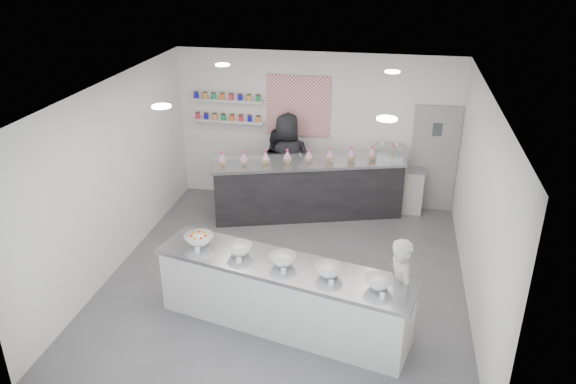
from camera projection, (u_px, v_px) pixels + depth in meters
The scene contains 26 objects.
floor at pixel (286, 277), 8.91m from camera, with size 6.00×6.00×0.00m, color #515156.
ceiling at pixel (286, 91), 7.68m from camera, with size 6.00×6.00×0.00m, color white.
back_wall at pixel (316, 129), 10.98m from camera, with size 5.50×5.50×0.00m, color white.
left_wall at pixel (114, 177), 8.77m from camera, with size 6.00×6.00×0.00m, color white.
right_wall at pixel (480, 206), 7.82m from camera, with size 6.00×6.00×0.00m, color white.
back_door at pixel (434, 159), 10.74m from camera, with size 0.88×0.04×2.10m, color gray.
pattern_panel at pixel (298, 106), 10.83m from camera, with size 1.25×0.03×1.20m, color #BF3C44.
jar_shelf_lower at pixel (228, 121), 11.15m from camera, with size 1.45×0.22×0.04m, color silver.
jar_shelf_upper at pixel (227, 100), 10.98m from camera, with size 1.45×0.22×0.04m, color silver.
preserve_jars at pixel (227, 107), 11.02m from camera, with size 1.45×0.10×0.56m, color #CD2A41, non-canonical shape.
downlight_0 at pixel (161, 106), 7.03m from camera, with size 0.24×0.24×0.02m, color white.
downlight_1 at pixel (387, 119), 6.55m from camera, with size 0.24×0.24×0.02m, color white.
downlight_2 at pixel (222, 65), 9.36m from camera, with size 0.24×0.24×0.02m, color white.
downlight_3 at pixel (392, 72), 8.87m from camera, with size 0.24×0.24×0.02m, color white.
prep_counter at pixel (283, 295), 7.60m from camera, with size 3.57×0.81×0.97m, color beige.
back_bar at pixel (308, 190), 10.64m from camera, with size 3.58×0.66×1.11m, color black.
sneeze_guard at pixel (311, 161), 10.06m from camera, with size 3.53×0.02×0.30m, color white.
espresso_ledge at pixel (392, 189), 10.95m from camera, with size 1.20×0.38×0.89m, color beige.
espresso_machine at pixel (389, 157), 10.69m from camera, with size 0.56×0.38×0.43m, color #93969E.
cup_stacks at pixel (384, 159), 10.73m from camera, with size 0.24×0.24×0.32m, color #C9B684, non-canonical shape.
prep_bowls at pixel (283, 260), 7.37m from camera, with size 2.96×0.46×0.14m, color white, non-canonical shape.
label_cards at pixel (284, 283), 6.94m from camera, with size 2.66×0.04×0.07m, color white, non-canonical shape.
cookie_bags at pixel (309, 156), 10.35m from camera, with size 3.36×0.16×0.28m, color pink, non-canonical shape.
woman_prep at pixel (400, 290), 7.24m from camera, with size 0.55×0.36×1.51m, color beige.
staff_left at pixel (277, 168), 11.03m from camera, with size 0.77×0.60×1.58m, color black.
staff_right at pixel (287, 161), 10.93m from camera, with size 0.93×0.60×1.90m, color black.
Camera 1 is at (1.47, -7.42, 4.89)m, focal length 35.00 mm.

